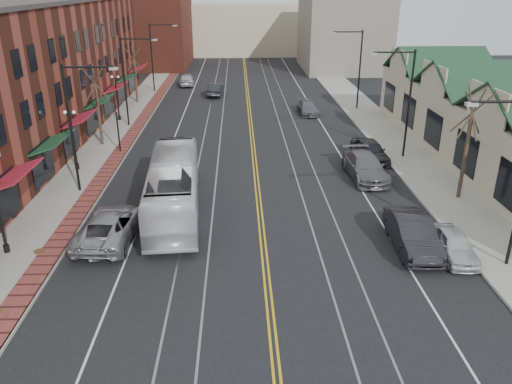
{
  "coord_description": "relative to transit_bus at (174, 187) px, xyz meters",
  "views": [
    {
      "loc": [
        -1.22,
        -14.16,
        12.51
      ],
      "look_at": [
        -0.29,
        10.84,
        2.0
      ],
      "focal_mm": 35.0,
      "sensor_mm": 36.0,
      "label": 1
    }
  ],
  "objects": [
    {
      "name": "backdrop_mid",
      "position": [
        5.0,
        72.26,
        2.89
      ],
      "size": [
        22.0,
        14.0,
        9.0
      ],
      "primitive_type": "cube",
      "color": "#BBB18F",
      "rests_on": "ground"
    },
    {
      "name": "distant_car_left",
      "position": [
        1.15,
        32.87,
        -0.86
      ],
      "size": [
        1.96,
        4.62,
        1.48
      ],
      "primitive_type": "imported",
      "rotation": [
        0.0,
        0.0,
        3.05
      ],
      "color": "black",
      "rests_on": "ground"
    },
    {
      "name": "ground",
      "position": [
        5.0,
        -12.74,
        -1.61
      ],
      "size": [
        160.0,
        160.0,
        0.0
      ],
      "primitive_type": "plane",
      "color": "black",
      "rests_on": "ground"
    },
    {
      "name": "streetlight_r_1",
      "position": [
        16.05,
        9.26,
        3.42
      ],
      "size": [
        3.33,
        0.25,
        8.0
      ],
      "color": "black",
      "rests_on": "sidewalk_right"
    },
    {
      "name": "lamppost_l_2",
      "position": [
        -7.8,
        7.26,
        0.6
      ],
      "size": [
        0.84,
        0.28,
        4.27
      ],
      "color": "black",
      "rests_on": "sidewalk_left"
    },
    {
      "name": "distant_car_right",
      "position": [
        10.98,
        23.47,
        -0.97
      ],
      "size": [
        2.01,
        4.49,
        1.28
      ],
      "primitive_type": "imported",
      "rotation": [
        0.0,
        0.0,
        0.05
      ],
      "color": "slate",
      "rests_on": "ground"
    },
    {
      "name": "parked_car_d",
      "position": [
        13.71,
        8.63,
        -0.79
      ],
      "size": [
        2.44,
        4.96,
        1.63
      ],
      "primitive_type": "imported",
      "rotation": [
        0.0,
        0.0,
        0.11
      ],
      "color": "black",
      "rests_on": "ground"
    },
    {
      "name": "traffic_signal",
      "position": [
        -5.6,
        11.26,
        0.74
      ],
      "size": [
        0.18,
        0.15,
        3.8
      ],
      "color": "black",
      "rests_on": "sidewalk_left"
    },
    {
      "name": "parked_car_b",
      "position": [
        12.5,
        -4.86,
        -0.76
      ],
      "size": [
        1.96,
        5.21,
        1.7
      ],
      "primitive_type": "imported",
      "rotation": [
        0.0,
        0.0,
        -0.03
      ],
      "color": "#232127",
      "rests_on": "ground"
    },
    {
      "name": "distant_car_far",
      "position": [
        -2.93,
        39.39,
        -0.81
      ],
      "size": [
        2.49,
        4.91,
        1.6
      ],
      "primitive_type": "imported",
      "rotation": [
        0.0,
        0.0,
        3.27
      ],
      "color": "#B7B8BF",
      "rests_on": "ground"
    },
    {
      "name": "parked_car_a",
      "position": [
        14.3,
        -5.76,
        -0.95
      ],
      "size": [
        1.75,
        3.95,
        1.32
      ],
      "primitive_type": "imported",
      "rotation": [
        0.0,
        0.0,
        -0.05
      ],
      "color": "silver",
      "rests_on": "ground"
    },
    {
      "name": "transit_bus",
      "position": [
        0.0,
        0.0,
        0.0
      ],
      "size": [
        3.53,
        11.7,
        3.21
      ],
      "primitive_type": "imported",
      "rotation": [
        0.0,
        0.0,
        3.21
      ],
      "color": "white",
      "rests_on": "ground"
    },
    {
      "name": "manhole_far",
      "position": [
        -6.2,
        -4.74,
        -1.45
      ],
      "size": [
        0.6,
        0.6,
        0.02
      ],
      "primitive_type": "cylinder",
      "color": "#592D19",
      "rests_on": "sidewalk_left"
    },
    {
      "name": "sidewalk_left",
      "position": [
        -7.0,
        7.26,
        -1.53
      ],
      "size": [
        4.0,
        120.0,
        0.15
      ],
      "primitive_type": "cube",
      "color": "gray",
      "rests_on": "ground"
    },
    {
      "name": "tree_left_far",
      "position": [
        -7.5,
        29.26,
        1.67
      ],
      "size": [
        1.66,
        1.28,
        6.02
      ],
      "color": "#382B21",
      "rests_on": "sidewalk_left"
    },
    {
      "name": "tree_right_mid",
      "position": [
        17.5,
        1.26,
        2.14
      ],
      "size": [
        1.9,
        1.46,
        6.93
      ],
      "color": "#382B21",
      "rests_on": "sidewalk_right"
    },
    {
      "name": "streetlight_l_3",
      "position": [
        -6.05,
        35.26,
        3.42
      ],
      "size": [
        3.33,
        0.25,
        8.0
      ],
      "color": "black",
      "rests_on": "sidewalk_left"
    },
    {
      "name": "building_right",
      "position": [
        23.0,
        7.26,
        0.69
      ],
      "size": [
        8.0,
        36.0,
        4.6
      ],
      "primitive_type": "cube",
      "color": "#BBB18F",
      "rests_on": "ground"
    },
    {
      "name": "lamppost_l_3",
      "position": [
        -7.8,
        21.26,
        0.6
      ],
      "size": [
        0.84,
        0.28,
        4.27
      ],
      "color": "black",
      "rests_on": "sidewalk_left"
    },
    {
      "name": "streetlight_l_2",
      "position": [
        -6.05,
        19.26,
        3.42
      ],
      "size": [
        3.33,
        0.25,
        8.0
      ],
      "color": "black",
      "rests_on": "sidewalk_left"
    },
    {
      "name": "sidewalk_right",
      "position": [
        17.0,
        7.26,
        -1.53
      ],
      "size": [
        4.0,
        120.0,
        0.15
      ],
      "primitive_type": "cube",
      "color": "gray",
      "rests_on": "ground"
    },
    {
      "name": "backdrop_left",
      "position": [
        -11.0,
        57.26,
        5.39
      ],
      "size": [
        14.0,
        18.0,
        14.0
      ],
      "primitive_type": "cube",
      "color": "maroon",
      "rests_on": "ground"
    },
    {
      "name": "streetlight_r_2",
      "position": [
        16.05,
        25.26,
        3.42
      ],
      "size": [
        3.33,
        0.25,
        8.0
      ],
      "color": "black",
      "rests_on": "sidewalk_right"
    },
    {
      "name": "tree_left_near",
      "position": [
        -7.5,
        13.26,
        1.91
      ],
      "size": [
        1.78,
        1.37,
        6.48
      ],
      "color": "#382B21",
      "rests_on": "sidewalk_left"
    },
    {
      "name": "parked_car_c",
      "position": [
        12.5,
        5.15,
        -0.79
      ],
      "size": [
        2.57,
        5.74,
        1.64
      ],
      "primitive_type": "imported",
      "rotation": [
        0.0,
        0.0,
        0.05
      ],
      "color": "slate",
      "rests_on": "ground"
    },
    {
      "name": "building_left",
      "position": [
        -14.0,
        14.26,
        3.89
      ],
      "size": [
        10.0,
        50.0,
        11.0
      ],
      "primitive_type": "cube",
      "color": "maroon",
      "rests_on": "ground"
    },
    {
      "name": "backdrop_right",
      "position": [
        20.0,
        52.26,
        3.89
      ],
      "size": [
        12.0,
        16.0,
        11.0
      ],
      "primitive_type": "cube",
      "color": "slate",
      "rests_on": "ground"
    },
    {
      "name": "streetlight_l_1",
      "position": [
        -6.05,
        3.26,
        3.42
      ],
      "size": [
        3.33,
        0.25,
        8.0
      ],
      "color": "black",
      "rests_on": "sidewalk_left"
    },
    {
      "name": "parked_suv",
      "position": [
        -2.97,
        -3.32,
        -0.79
      ],
      "size": [
        3.07,
        6.02,
        1.63
      ],
      "primitive_type": "imported",
      "rotation": [
        0.0,
        0.0,
        3.08
      ],
      "color": "#9C9DA3",
      "rests_on": "ground"
    }
  ]
}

